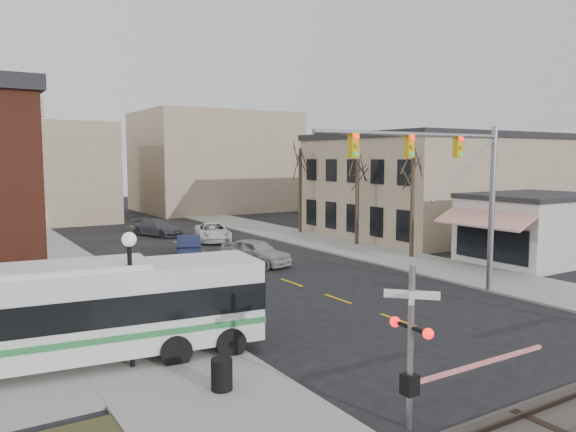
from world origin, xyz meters
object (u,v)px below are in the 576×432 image
(traffic_signal_mast, at_px, (451,174))
(car_d, at_px, (158,228))
(car_c, at_px, (213,232))
(pedestrian_far, at_px, (130,301))
(rr_crossing_west, at_px, (423,346))
(street_lamp, at_px, (130,271))
(car_a, at_px, (256,252))
(pedestrian_near, at_px, (162,322))
(car_b, at_px, (189,245))
(transit_bus, at_px, (68,313))
(trash_bin, at_px, (222,374))

(traffic_signal_mast, relative_size, car_d, 2.21)
(car_c, bearing_deg, pedestrian_far, -106.04)
(rr_crossing_west, height_order, street_lamp, street_lamp)
(car_a, relative_size, pedestrian_near, 3.05)
(traffic_signal_mast, height_order, car_b, traffic_signal_mast)
(car_b, xyz_separation_m, pedestrian_near, (-7.66, -16.61, 0.18))
(car_d, bearing_deg, pedestrian_near, -131.61)
(pedestrian_near, relative_size, pedestrian_far, 0.88)
(car_d, bearing_deg, transit_bus, -137.02)
(rr_crossing_west, bearing_deg, traffic_signal_mast, 39.47)
(street_lamp, bearing_deg, pedestrian_far, 74.48)
(trash_bin, xyz_separation_m, car_b, (7.57, 21.16, 0.16))
(car_c, distance_m, pedestrian_far, 22.29)
(street_lamp, height_order, trash_bin, street_lamp)
(transit_bus, relative_size, car_a, 2.61)
(transit_bus, bearing_deg, car_c, 56.16)
(pedestrian_far, bearing_deg, car_b, 23.08)
(car_b, bearing_deg, street_lamp, 85.01)
(traffic_signal_mast, relative_size, trash_bin, 12.06)
(street_lamp, relative_size, car_a, 0.88)
(street_lamp, xyz_separation_m, pedestrian_near, (1.49, 1.51, -2.22))
(traffic_signal_mast, distance_m, car_b, 18.84)
(street_lamp, distance_m, trash_bin, 4.27)
(traffic_signal_mast, xyz_separation_m, car_d, (-4.32, 27.61, -5.08))
(transit_bus, distance_m, pedestrian_far, 4.46)
(car_d, height_order, pedestrian_near, pedestrian_near)
(trash_bin, height_order, pedestrian_far, pedestrian_far)
(trash_bin, bearing_deg, car_c, 66.14)
(car_b, distance_m, car_d, 10.50)
(car_c, bearing_deg, car_b, -111.73)
(car_a, bearing_deg, traffic_signal_mast, -92.91)
(rr_crossing_west, relative_size, street_lamp, 1.34)
(pedestrian_far, bearing_deg, pedestrian_near, -122.38)
(transit_bus, relative_size, pedestrian_far, 7.04)
(street_lamp, xyz_separation_m, car_d, (10.57, 28.52, -2.42))
(car_a, bearing_deg, trash_bin, -140.75)
(rr_crossing_west, xyz_separation_m, car_d, (5.58, 35.77, -1.27))
(transit_bus, distance_m, pedestrian_near, 3.23)
(pedestrian_near, height_order, pedestrian_far, pedestrian_far)
(car_b, relative_size, car_d, 0.91)
(car_d, height_order, pedestrian_far, pedestrian_far)
(car_d, relative_size, pedestrian_far, 2.74)
(car_d, bearing_deg, car_b, -120.81)
(street_lamp, height_order, car_a, street_lamp)
(traffic_signal_mast, height_order, pedestrian_near, traffic_signal_mast)
(trash_bin, distance_m, pedestrian_near, 4.57)
(trash_bin, xyz_separation_m, car_c, (11.66, 26.36, 0.16))
(traffic_signal_mast, bearing_deg, car_a, 106.33)
(transit_bus, xyz_separation_m, rr_crossing_west, (6.59, -8.43, 0.21))
(car_b, bearing_deg, transit_bus, 79.39)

